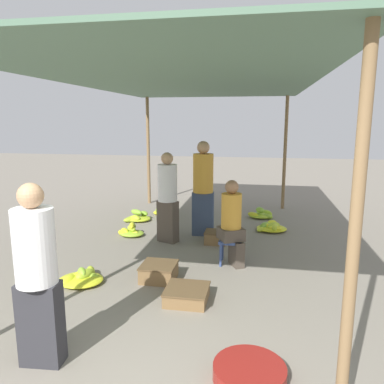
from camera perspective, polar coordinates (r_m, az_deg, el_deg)
The scene contains 19 objects.
canopy_post_front_right at distance 2.59m, azimuth 23.40°, elevation -7.82°, with size 0.08×0.08×2.71m, color olive.
canopy_post_back_left at distance 9.69m, azimuth -6.68°, elevation 6.16°, with size 0.08×0.08×2.71m, color olive.
canopy_post_back_right at distance 9.30m, azimuth 13.98°, elevation 5.71°, with size 0.08×0.08×2.71m, color olive.
canopy_tarp at distance 5.95m, azimuth -0.52°, elevation 16.53°, with size 3.81×7.26×0.04m, color #567A60.
vendor_foreground at distance 3.54m, azimuth -22.56°, elevation -11.37°, with size 0.38×0.37×1.64m.
stool at distance 5.70m, azimuth 5.92°, elevation -7.90°, with size 0.34×0.34×0.39m.
vendor_seated at distance 5.59m, azimuth 6.15°, elevation -4.51°, with size 0.46×0.46×1.29m.
basin_black at distance 3.50m, azimuth 8.75°, elevation -25.60°, with size 0.61×0.61×0.13m.
banana_pile_left_0 at distance 5.35m, azimuth -16.47°, elevation -12.42°, with size 0.60×0.66×0.21m.
banana_pile_left_1 at distance 7.15m, azimuth -9.40°, elevation -5.96°, with size 0.55×0.40×0.26m.
banana_pile_left_2 at distance 8.16m, azimuth -8.33°, elevation -3.88°, with size 0.56×0.56×0.25m.
banana_pile_left_3 at distance 8.66m, azimuth -4.59°, elevation -2.79°, with size 0.39×0.45×0.22m.
banana_pile_right_0 at distance 8.49m, azimuth 10.55°, elevation -3.42°, with size 0.61×0.53×0.25m.
banana_pile_right_1 at distance 7.55m, azimuth 11.92°, elevation -5.28°, with size 0.62×0.65×0.17m.
crate_near at distance 6.68m, azimuth 3.60°, elevation -6.87°, with size 0.38×0.38×0.21m.
crate_mid at distance 4.66m, azimuth -0.79°, elevation -15.33°, with size 0.51×0.51×0.17m.
crate_far at distance 5.23m, azimuth -5.07°, elevation -12.01°, with size 0.47×0.47×0.22m.
shopper_walking_mid at distance 6.58m, azimuth -3.75°, elevation -0.63°, with size 0.45×0.45×1.60m.
shopper_walking_far at distance 6.95m, azimuth 1.70°, elevation 0.75°, with size 0.40×0.39×1.77m.
Camera 1 is at (1.10, -2.09, 2.14)m, focal length 35.00 mm.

